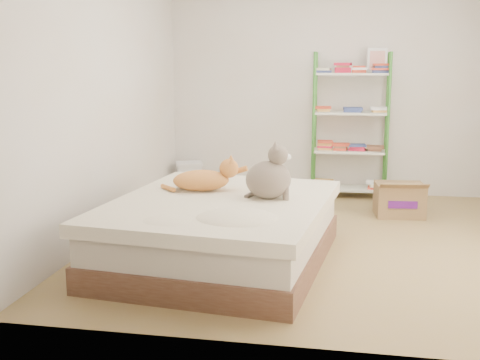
% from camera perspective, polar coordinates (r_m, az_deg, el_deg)
% --- Properties ---
extents(room, '(3.81, 4.21, 2.61)m').
position_cam_1_polar(room, '(5.29, 7.27, 7.91)').
color(room, '#937A50').
rests_on(room, ground).
extents(bed, '(1.84, 2.20, 0.52)m').
position_cam_1_polar(bed, '(4.84, -1.81, -4.83)').
color(bed, brown).
rests_on(bed, ground).
extents(orange_cat, '(0.62, 0.44, 0.23)m').
position_cam_1_polar(orange_cat, '(5.08, -3.71, 0.22)').
color(orange_cat, '#D97B43').
rests_on(orange_cat, bed).
extents(grey_cat, '(0.43, 0.38, 0.44)m').
position_cam_1_polar(grey_cat, '(4.76, 2.70, 0.81)').
color(grey_cat, gray).
rests_on(grey_cat, bed).
extents(shelf_unit, '(0.88, 0.36, 1.74)m').
position_cam_1_polar(shelf_unit, '(7.19, 10.46, 5.23)').
color(shelf_unit, '#3C8831').
rests_on(shelf_unit, ground).
extents(cardboard_box, '(0.53, 0.51, 0.40)m').
position_cam_1_polar(cardboard_box, '(6.51, 14.87, -1.80)').
color(cardboard_box, olive).
rests_on(cardboard_box, ground).
extents(white_bin, '(0.39, 0.37, 0.36)m').
position_cam_1_polar(white_bin, '(7.51, -4.82, 0.34)').
color(white_bin, silver).
rests_on(white_bin, ground).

